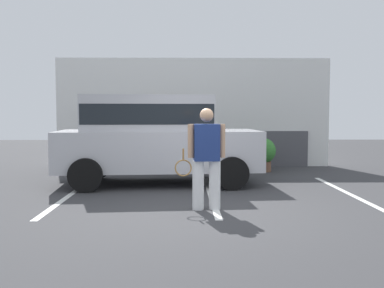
{
  "coord_description": "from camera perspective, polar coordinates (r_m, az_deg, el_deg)",
  "views": [
    {
      "loc": [
        -0.3,
        -7.35,
        1.65
      ],
      "look_at": [
        -0.14,
        1.2,
        1.05
      ],
      "focal_mm": 41.14,
      "sensor_mm": 36.0,
      "label": 1
    }
  ],
  "objects": [
    {
      "name": "ground_plane",
      "position": [
        7.54,
        1.27,
        -8.63
      ],
      "size": [
        40.0,
        40.0,
        0.0
      ],
      "primitive_type": "plane",
      "color": "#38383A"
    },
    {
      "name": "parking_stripe_0",
      "position": [
        9.29,
        -15.49,
        -6.34
      ],
      "size": [
        0.12,
        4.4,
        0.01
      ],
      "primitive_type": "cube",
      "color": "silver",
      "rests_on": "ground_plane"
    },
    {
      "name": "parking_stripe_1",
      "position": [
        9.02,
        2.42,
        -6.51
      ],
      "size": [
        0.12,
        4.4,
        0.01
      ],
      "primitive_type": "cube",
      "color": "silver",
      "rests_on": "ground_plane"
    },
    {
      "name": "parking_stripe_2",
      "position": [
        9.62,
        19.69,
        -6.08
      ],
      "size": [
        0.12,
        4.4,
        0.01
      ],
      "primitive_type": "cube",
      "color": "silver",
      "rests_on": "ground_plane"
    },
    {
      "name": "house_frontage",
      "position": [
        13.7,
        0.14,
        3.67
      ],
      "size": [
        8.41,
        0.4,
        3.34
      ],
      "color": "white",
      "rests_on": "ground_plane"
    },
    {
      "name": "parked_suv",
      "position": [
        10.24,
        -4.91,
        1.17
      ],
      "size": [
        4.73,
        2.43,
        2.05
      ],
      "rotation": [
        0.0,
        0.0,
        0.07
      ],
      "color": "#B7B7BC",
      "rests_on": "ground_plane"
    },
    {
      "name": "tennis_player_man",
      "position": [
        7.5,
        1.85,
        -1.76
      ],
      "size": [
        0.9,
        0.3,
        1.73
      ],
      "rotation": [
        0.0,
        0.0,
        3.22
      ],
      "color": "white",
      "rests_on": "ground_plane"
    },
    {
      "name": "potted_plant_by_porch",
      "position": [
        12.6,
        9.18,
        -1.15
      ],
      "size": [
        0.72,
        0.72,
        0.95
      ],
      "color": "brown",
      "rests_on": "ground_plane"
    }
  ]
}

